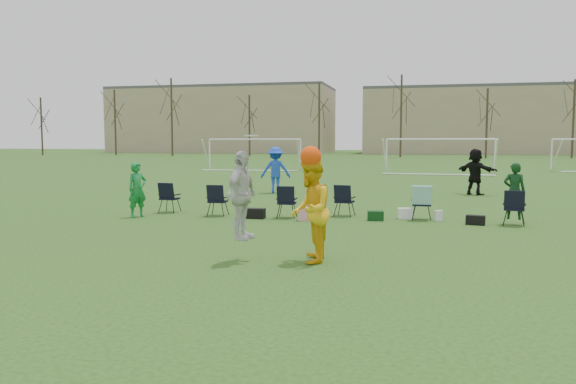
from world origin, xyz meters
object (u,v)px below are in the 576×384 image
(goal_mid, at_px, (440,146))
(fielder_green_near, at_px, (137,190))
(fielder_black, at_px, (475,172))
(center_contest, at_px, (289,204))
(goal_left, at_px, (255,145))
(fielder_blue, at_px, (276,170))

(goal_mid, bearing_deg, fielder_green_near, -106.84)
(fielder_black, distance_m, center_contest, 15.51)
(goal_left, bearing_deg, fielder_black, -54.25)
(fielder_black, height_order, goal_mid, goal_mid)
(fielder_green_near, relative_size, goal_left, 0.23)
(fielder_blue, bearing_deg, goal_mid, -130.88)
(center_contest, bearing_deg, goal_left, 107.75)
(fielder_black, bearing_deg, fielder_green_near, 79.80)
(fielder_black, xyz_separation_m, goal_left, (-15.01, 17.42, 0.94))
(goal_left, xyz_separation_m, goal_mid, (14.00, -2.00, 0.00))
(goal_mid, bearing_deg, center_contest, -92.98)
(fielder_blue, height_order, fielder_black, fielder_blue)
(goal_mid, bearing_deg, goal_left, 175.87)
(fielder_green_near, bearing_deg, goal_mid, 10.49)
(fielder_blue, xyz_separation_m, center_contest, (3.79, -13.64, 0.10))
(fielder_green_near, bearing_deg, goal_left, 40.62)
(fielder_blue, xyz_separation_m, goal_left, (-6.52, 18.55, 0.91))
(fielder_green_near, xyz_separation_m, fielder_black, (10.57, 9.71, 0.16))
(fielder_black, bearing_deg, goal_mid, -49.04)
(fielder_blue, bearing_deg, fielder_black, 171.08)
(fielder_green_near, xyz_separation_m, fielder_blue, (2.08, 8.57, 0.18))
(fielder_green_near, height_order, goal_left, goal_left)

